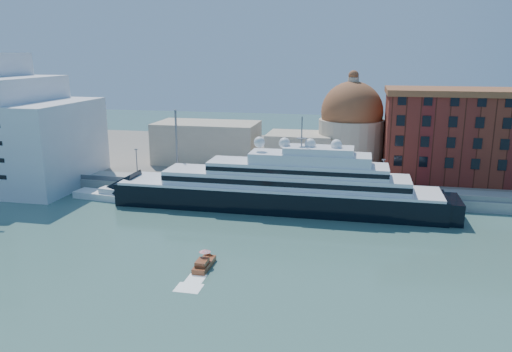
# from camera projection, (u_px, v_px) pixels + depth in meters

# --- Properties ---
(ground) EXTENTS (400.00, 400.00, 0.00)m
(ground) POSITION_uv_depth(u_px,v_px,m) (218.00, 244.00, 91.31)
(ground) COLOR #3D6960
(ground) RESTS_ON ground
(quay) EXTENTS (180.00, 10.00, 2.50)m
(quay) POSITION_uv_depth(u_px,v_px,m) (256.00, 189.00, 123.30)
(quay) COLOR gray
(quay) RESTS_ON ground
(land) EXTENTS (260.00, 72.00, 2.00)m
(land) POSITION_uv_depth(u_px,v_px,m) (282.00, 157.00, 162.30)
(land) COLOR slate
(land) RESTS_ON ground
(quay_fence) EXTENTS (180.00, 0.10, 1.20)m
(quay_fence) POSITION_uv_depth(u_px,v_px,m) (252.00, 186.00, 118.58)
(quay_fence) COLOR slate
(quay_fence) RESTS_ON quay
(superyacht) EXTENTS (81.52, 11.30, 24.36)m
(superyacht) POSITION_uv_depth(u_px,v_px,m) (266.00, 190.00, 111.23)
(superyacht) COLOR black
(superyacht) RESTS_ON ground
(service_barge) EXTENTS (14.24, 6.39, 3.09)m
(service_barge) POSITION_uv_depth(u_px,v_px,m) (103.00, 195.00, 119.36)
(service_barge) COLOR white
(service_barge) RESTS_ON ground
(water_taxi) EXTENTS (2.20, 6.47, 3.07)m
(water_taxi) POSITION_uv_depth(u_px,v_px,m) (204.00, 264.00, 80.94)
(water_taxi) COLOR maroon
(water_taxi) RESTS_ON ground
(warehouse) EXTENTS (43.00, 19.00, 23.25)m
(warehouse) POSITION_uv_depth(u_px,v_px,m) (470.00, 134.00, 126.96)
(warehouse) COLOR maroon
(warehouse) RESTS_ON land
(church) EXTENTS (66.00, 18.00, 25.50)m
(church) POSITION_uv_depth(u_px,v_px,m) (295.00, 136.00, 142.22)
(church) COLOR beige
(church) RESTS_ON land
(lamp_posts) EXTENTS (120.80, 2.40, 18.00)m
(lamp_posts) POSITION_uv_depth(u_px,v_px,m) (204.00, 154.00, 122.12)
(lamp_posts) COLOR slate
(lamp_posts) RESTS_ON quay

